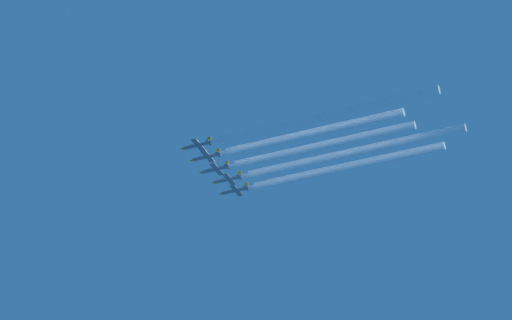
{
  "coord_description": "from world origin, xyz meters",
  "views": [
    {
      "loc": [
        -333.13,
        -156.06,
        2.52
      ],
      "look_at": [
        0.05,
        -15.42,
        226.43
      ],
      "focal_mm": 83.21,
      "sensor_mm": 36.0,
      "label": 1
    }
  ],
  "objects_px": {
    "jet_center": "(215,170)",
    "jet_far_right": "(234,191)",
    "jet_inner_left": "(206,157)",
    "jet_far_left": "(196,145)",
    "jet_inner_right": "(227,180)"
  },
  "relations": [
    {
      "from": "jet_far_left",
      "to": "jet_inner_left",
      "type": "height_order",
      "value": "jet_inner_left"
    },
    {
      "from": "jet_far_left",
      "to": "jet_center",
      "type": "relative_size",
      "value": 1.0
    },
    {
      "from": "jet_far_left",
      "to": "jet_far_right",
      "type": "relative_size",
      "value": 1.0
    },
    {
      "from": "jet_inner_left",
      "to": "jet_far_right",
      "type": "height_order",
      "value": "jet_far_right"
    },
    {
      "from": "jet_inner_left",
      "to": "jet_inner_right",
      "type": "height_order",
      "value": "jet_inner_left"
    },
    {
      "from": "jet_far_right",
      "to": "jet_inner_left",
      "type": "bearing_deg",
      "value": -179.3
    },
    {
      "from": "jet_center",
      "to": "jet_far_right",
      "type": "xyz_separation_m",
      "value": [
        17.81,
        0.04,
        0.65
      ]
    },
    {
      "from": "jet_inner_left",
      "to": "jet_inner_right",
      "type": "relative_size",
      "value": 1.0
    },
    {
      "from": "jet_center",
      "to": "jet_inner_right",
      "type": "height_order",
      "value": "jet_inner_right"
    },
    {
      "from": "jet_center",
      "to": "jet_inner_right",
      "type": "xyz_separation_m",
      "value": [
        8.8,
        -1.02,
        0.32
      ]
    },
    {
      "from": "jet_center",
      "to": "jet_inner_right",
      "type": "bearing_deg",
      "value": -6.61
    },
    {
      "from": "jet_far_left",
      "to": "jet_center",
      "type": "distance_m",
      "value": 16.9
    },
    {
      "from": "jet_inner_right",
      "to": "jet_inner_left",
      "type": "bearing_deg",
      "value": 177.53
    },
    {
      "from": "jet_far_left",
      "to": "jet_far_right",
      "type": "distance_m",
      "value": 34.71
    },
    {
      "from": "jet_center",
      "to": "jet_far_right",
      "type": "relative_size",
      "value": 1.0
    }
  ]
}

